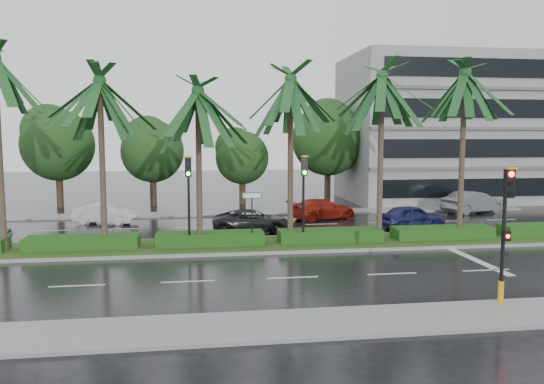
{
  "coord_description": "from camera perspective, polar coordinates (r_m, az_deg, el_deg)",
  "views": [
    {
      "loc": [
        -3.61,
        -24.65,
        5.45
      ],
      "look_at": [
        0.12,
        1.5,
        2.64
      ],
      "focal_mm": 35.0,
      "sensor_mm": 36.0,
      "label": 1
    }
  ],
  "objects": [
    {
      "name": "far_sidewalk",
      "position": [
        37.22,
        -2.46,
        -2.26
      ],
      "size": [
        40.0,
        2.0,
        0.12
      ],
      "primitive_type": "cube",
      "color": "gray",
      "rests_on": "ground"
    },
    {
      "name": "signal_median_left",
      "position": [
        25.07,
        -8.97,
        0.39
      ],
      "size": [
        0.34,
        0.42,
        4.36
      ],
      "color": "black",
      "rests_on": "median"
    },
    {
      "name": "car_blue",
      "position": [
        32.52,
        14.81,
        -2.55
      ],
      "size": [
        2.45,
        4.28,
        1.37
      ],
      "primitive_type": "imported",
      "rotation": [
        0.0,
        0.0,
        1.79
      ],
      "color": "navy",
      "rests_on": "ground"
    },
    {
      "name": "bg_trees",
      "position": [
        42.39,
        -3.35,
        5.28
      ],
      "size": [
        33.13,
        5.89,
        8.51
      ],
      "color": "#332917",
      "rests_on": "ground"
    },
    {
      "name": "median",
      "position": [
        26.45,
        -0.1,
        -5.64
      ],
      "size": [
        36.0,
        4.0,
        0.15
      ],
      "color": "gray",
      "rests_on": "ground"
    },
    {
      "name": "signal_median_right",
      "position": [
        25.59,
        3.44,
        0.56
      ],
      "size": [
        0.34,
        0.42,
        4.36
      ],
      "color": "black",
      "rests_on": "median"
    },
    {
      "name": "car_grey",
      "position": [
        40.09,
        20.87,
        -1.03
      ],
      "size": [
        2.89,
        4.96,
        1.54
      ],
      "primitive_type": "imported",
      "rotation": [
        0.0,
        0.0,
        1.86
      ],
      "color": "slate",
      "rests_on": "ground"
    },
    {
      "name": "palm_row",
      "position": [
        25.87,
        -2.9,
        10.91
      ],
      "size": [
        26.3,
        4.2,
        9.6
      ],
      "color": "#403125",
      "rests_on": "median"
    },
    {
      "name": "lane_markings",
      "position": [
        25.7,
        7.1,
        -6.2
      ],
      "size": [
        34.0,
        13.06,
        0.01
      ],
      "color": "silver",
      "rests_on": "ground"
    },
    {
      "name": "near_sidewalk",
      "position": [
        15.84,
        5.72,
        -13.85
      ],
      "size": [
        40.0,
        2.4,
        0.12
      ],
      "primitive_type": "cube",
      "color": "gray",
      "rests_on": "ground"
    },
    {
      "name": "hedge",
      "position": [
        26.38,
        -0.1,
        -4.85
      ],
      "size": [
        35.2,
        1.4,
        0.6
      ],
      "color": "#1E4D16",
      "rests_on": "median"
    },
    {
      "name": "signal_near",
      "position": [
        18.27,
        23.8,
        -3.72
      ],
      "size": [
        0.34,
        0.45,
        4.36
      ],
      "color": "black",
      "rests_on": "near_sidewalk"
    },
    {
      "name": "car_darkgrey",
      "position": [
        30.18,
        -2.1,
        -3.11
      ],
      "size": [
        2.42,
        4.7,
        1.27
      ],
      "primitive_type": "imported",
      "rotation": [
        0.0,
        0.0,
        1.5
      ],
      "color": "black",
      "rests_on": "ground"
    },
    {
      "name": "building",
      "position": [
        47.37,
        17.79,
        6.45
      ],
      "size": [
        16.0,
        10.0,
        12.0
      ],
      "primitive_type": "cube",
      "color": "gray",
      "rests_on": "ground"
    },
    {
      "name": "car_white",
      "position": [
        34.55,
        -17.49,
        -2.22
      ],
      "size": [
        2.4,
        4.09,
        1.28
      ],
      "primitive_type": "imported",
      "rotation": [
        0.0,
        0.0,
        1.28
      ],
      "color": "silver",
      "rests_on": "ground"
    },
    {
      "name": "street_sign",
      "position": [
        25.48,
        -2.17,
        -1.43
      ],
      "size": [
        0.95,
        0.09,
        2.6
      ],
      "color": "black",
      "rests_on": "median"
    },
    {
      "name": "ground",
      "position": [
        25.5,
        0.21,
        -6.27
      ],
      "size": [
        120.0,
        120.0,
        0.0
      ],
      "primitive_type": "plane",
      "color": "black",
      "rests_on": "ground"
    },
    {
      "name": "car_red",
      "position": [
        34.86,
        5.42,
        -1.84
      ],
      "size": [
        3.28,
        4.98,
        1.34
      ],
      "primitive_type": "imported",
      "rotation": [
        0.0,
        0.0,
        1.9
      ],
      "color": "maroon",
      "rests_on": "ground"
    }
  ]
}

